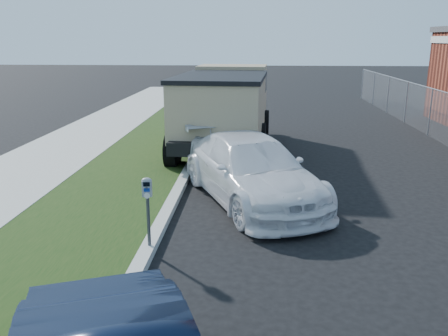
{
  "coord_description": "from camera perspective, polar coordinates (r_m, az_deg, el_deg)",
  "views": [
    {
      "loc": [
        -0.79,
        -8.62,
        3.63
      ],
      "look_at": [
        -1.4,
        1.0,
        1.0
      ],
      "focal_mm": 38.0,
      "sensor_mm": 36.0,
      "label": 1
    }
  ],
  "objects": [
    {
      "name": "streetside",
      "position": [
        12.18,
        -19.67,
        -2.67
      ],
      "size": [
        6.12,
        50.0,
        0.15
      ],
      "color": "#999990",
      "rests_on": "ground"
    },
    {
      "name": "ground",
      "position": [
        9.39,
        8.24,
        -7.66
      ],
      "size": [
        120.0,
        120.0,
        0.0
      ],
      "primitive_type": "plane",
      "color": "black",
      "rests_on": "ground"
    },
    {
      "name": "parking_meter",
      "position": [
        8.16,
        -9.2,
        -3.51
      ],
      "size": [
        0.19,
        0.14,
        1.26
      ],
      "rotation": [
        0.0,
        0.0,
        0.13
      ],
      "color": "#3F4247",
      "rests_on": "ground"
    },
    {
      "name": "white_wagon",
      "position": [
        10.98,
        3.17,
        -0.06
      ],
      "size": [
        3.94,
        5.47,
        1.47
      ],
      "primitive_type": "imported",
      "rotation": [
        0.0,
        0.0,
        0.42
      ],
      "color": "white",
      "rests_on": "ground"
    },
    {
      "name": "dump_truck",
      "position": [
        16.03,
        0.23,
        7.67
      ],
      "size": [
        3.11,
        7.01,
        2.69
      ],
      "rotation": [
        0.0,
        0.0,
        -0.06
      ],
      "color": "black",
      "rests_on": "ground"
    }
  ]
}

